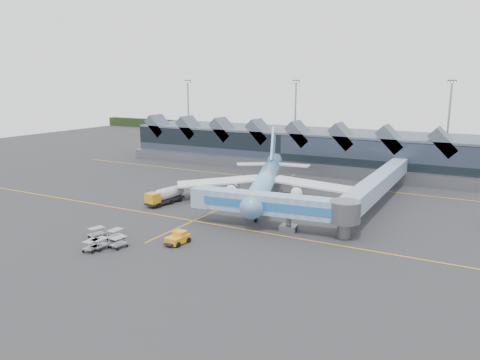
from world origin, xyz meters
The scene contains 10 objects.
ground centered at (0.00, 0.00, 0.00)m, with size 260.00×260.00×0.00m, color #28282A.
taxi_stripes centered at (0.00, 10.00, 0.01)m, with size 120.00×60.00×0.01m.
tree_line_far centered at (0.00, 110.00, 2.00)m, with size 260.00×4.00×4.00m, color black.
terminal centered at (-5.07, 47.35, 4.88)m, with size 90.00×22.25×12.52m.
light_masts centered at (21.00, 62.80, 12.49)m, with size 132.40×42.56×22.45m.
main_airliner centered at (4.09, 10.48, 3.79)m, with size 33.04×38.87×12.89m.
jet_bridge centered at (14.41, -5.63, 3.78)m, with size 26.32×6.39×5.60m.
fuel_truck centered at (-10.51, -1.48, 1.65)m, with size 3.36×8.87×2.95m.
pushback_tug centered at (4.15, -17.97, 0.75)m, with size 2.60×3.91×1.67m.
baggage_carts centered at (-4.32, -23.33, 0.85)m, with size 7.57×7.23×1.51m.
Camera 1 is at (41.45, -68.12, 22.25)m, focal length 35.00 mm.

